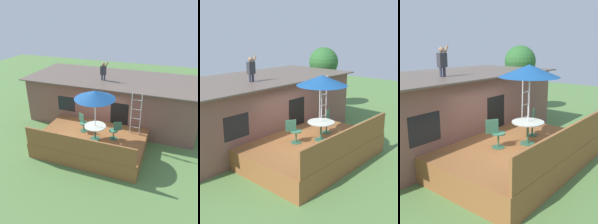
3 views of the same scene
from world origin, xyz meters
TOP-DOWN VIEW (x-y plane):
  - ground_plane at (0.00, 0.00)m, footprint 40.00×40.00m
  - house at (-0.00, 3.60)m, footprint 10.50×4.50m
  - deck at (0.00, 0.00)m, footprint 5.33×3.60m
  - deck_railing at (0.00, -1.75)m, footprint 5.23×0.08m
  - patio_table at (0.28, -0.29)m, footprint 1.04×1.04m
  - patio_umbrella at (0.28, -0.29)m, footprint 1.90×1.90m
  - step_ladder at (1.99, 0.92)m, footprint 0.52×0.04m
  - person_figure at (-0.41, 2.92)m, footprint 0.47×0.20m
  - patio_chair_left at (-0.62, 0.28)m, footprint 0.57×0.45m
  - patio_chair_right at (1.18, 0.08)m, footprint 0.60×0.44m

SIDE VIEW (x-z plane):
  - ground_plane at x=0.00m, z-range 0.00..0.00m
  - deck at x=0.00m, z-range 0.00..0.80m
  - deck_railing at x=0.00m, z-range 0.80..1.70m
  - patio_chair_left at x=-0.62m, z-range 0.80..1.72m
  - patio_chair_right at x=1.18m, z-range 0.80..1.72m
  - patio_table at x=0.28m, z-range 1.01..1.76m
  - house at x=0.00m, z-range 0.01..2.81m
  - step_ladder at x=1.99m, z-range 0.80..3.00m
  - patio_umbrella at x=0.28m, z-range 1.88..4.42m
  - person_figure at x=-0.41m, z-range 2.86..3.97m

